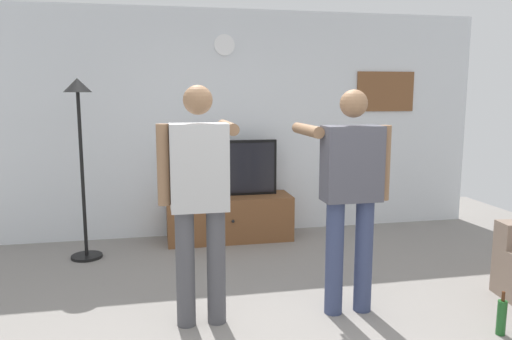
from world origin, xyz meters
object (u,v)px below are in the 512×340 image
(framed_picture, at_px, (385,92))
(floor_lamp, at_px, (80,131))
(person_standing_nearer_couch, at_px, (350,188))
(tv_stand, at_px, (230,218))
(wall_clock, at_px, (224,45))
(person_standing_nearer_lamp, at_px, (199,192))
(television, at_px, (229,168))
(beverage_bottle, at_px, (502,317))

(framed_picture, distance_m, floor_lamp, 3.73)
(framed_picture, relative_size, person_standing_nearer_couch, 0.44)
(tv_stand, xyz_separation_m, floor_lamp, (-1.58, -0.35, 1.08))
(framed_picture, xyz_separation_m, person_standing_nearer_couch, (-1.44, -2.40, -0.74))
(wall_clock, height_order, floor_lamp, wall_clock)
(tv_stand, bearing_deg, person_standing_nearer_lamp, -104.36)
(framed_picture, distance_m, person_standing_nearer_couch, 2.90)
(television, bearing_deg, tv_stand, -90.00)
(beverage_bottle, bearing_deg, person_standing_nearer_couch, 147.48)
(person_standing_nearer_lamp, relative_size, person_standing_nearer_couch, 1.02)
(wall_clock, bearing_deg, framed_picture, 0.14)
(floor_lamp, relative_size, beverage_bottle, 5.76)
(television, distance_m, person_standing_nearer_couch, 2.25)
(wall_clock, bearing_deg, person_standing_nearer_lamp, -102.66)
(wall_clock, bearing_deg, person_standing_nearer_couch, -75.38)
(wall_clock, bearing_deg, beverage_bottle, -62.47)
(tv_stand, relative_size, wall_clock, 5.96)
(floor_lamp, distance_m, person_standing_nearer_couch, 2.84)
(television, distance_m, framed_picture, 2.26)
(framed_picture, distance_m, beverage_bottle, 3.44)
(tv_stand, relative_size, beverage_bottle, 4.48)
(framed_picture, bearing_deg, floor_lamp, -170.01)
(tv_stand, height_order, framed_picture, framed_picture)
(television, height_order, framed_picture, framed_picture)
(tv_stand, distance_m, person_standing_nearer_couch, 2.32)
(wall_clock, xyz_separation_m, framed_picture, (2.07, 0.00, -0.54))
(television, relative_size, framed_picture, 1.49)
(tv_stand, bearing_deg, framed_picture, 8.12)
(floor_lamp, distance_m, beverage_bottle, 4.11)
(television, xyz_separation_m, person_standing_nearer_lamp, (-0.53, -2.12, 0.16))
(framed_picture, distance_m, person_standing_nearer_lamp, 3.59)
(person_standing_nearer_lamp, distance_m, beverage_bottle, 2.35)
(person_standing_nearer_lamp, bearing_deg, framed_picture, 42.38)
(wall_clock, relative_size, person_standing_nearer_couch, 0.14)
(television, relative_size, wall_clock, 4.70)
(person_standing_nearer_couch, bearing_deg, beverage_bottle, -32.52)
(tv_stand, distance_m, person_standing_nearer_lamp, 2.27)
(wall_clock, height_order, beverage_bottle, wall_clock)
(person_standing_nearer_lamp, bearing_deg, floor_lamp, 121.20)
(television, relative_size, floor_lamp, 0.61)
(tv_stand, bearing_deg, beverage_bottle, -60.01)
(television, height_order, person_standing_nearer_lamp, person_standing_nearer_lamp)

